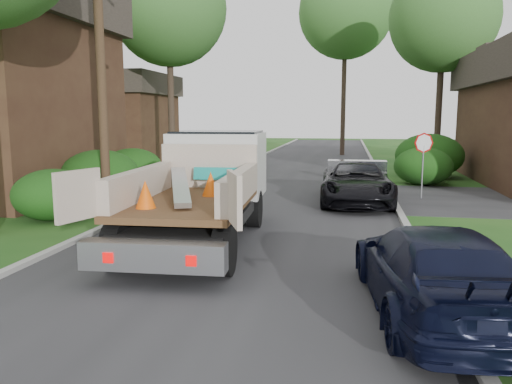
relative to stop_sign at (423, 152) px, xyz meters
The scene contains 18 objects.
ground 10.55m from the stop_sign, 120.02° to the right, with size 120.00×120.00×0.00m, color #164614.
road 5.58m from the stop_sign, 169.11° to the left, with size 8.00×90.00×0.02m, color #28282B.
curb_left 9.51m from the stop_sign, behind, with size 0.20×90.00×0.12m, color #9E9E99.
curb_right 2.27m from the stop_sign, 137.73° to the left, with size 0.20×90.00×0.12m, color #9E9E99.
stop_sign is the anchor object (origin of this frame).
utility_pole 11.91m from the stop_sign, 159.38° to the right, with size 2.42×1.25×10.00m.
house_left_far 22.81m from the stop_sign, 145.19° to the left, with size 7.56×7.56×6.00m.
hedge_left_a 12.92m from the stop_sign, 152.24° to the right, with size 2.34×2.34×1.53m, color #133E0E.
hedge_left_b 11.99m from the stop_sign, 167.94° to the right, with size 2.86×2.86×1.87m, color #133E0E.
hedge_left_c 12.08m from the stop_sign, behind, with size 2.60×2.60×1.70m, color #133E0E.
hedge_right_a 4.15m from the stop_sign, 81.47° to the left, with size 2.60×2.60×1.70m, color #133E0E.
hedge_right_b 7.15m from the stop_sign, 79.48° to the left, with size 3.38×3.38×2.21m, color #133E0E.
tree_left_far 16.65m from the stop_sign, 147.79° to the left, with size 6.40×6.40×12.20m.
tree_right_far 13.08m from the stop_sign, 78.19° to the left, with size 6.00×6.00×11.50m.
tree_center_far 23.15m from the stop_sign, 98.66° to the left, with size 7.20×7.20×14.60m.
flatbed_truck 9.37m from the stop_sign, 132.57° to the right, with size 3.31×7.18×2.67m.
black_pickup 2.99m from the stop_sign, 149.78° to the right, with size 2.44×5.29×1.47m, color black.
navy_suv 11.63m from the stop_sign, 96.94° to the right, with size 1.99×4.90×1.42m, color black.
Camera 1 is at (2.42, -10.35, 3.09)m, focal length 35.00 mm.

